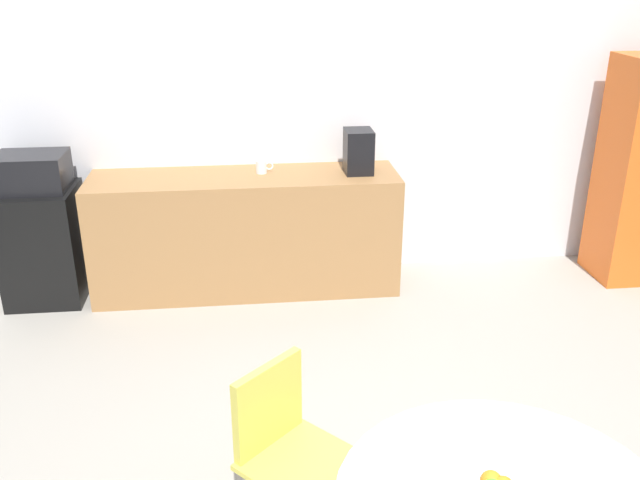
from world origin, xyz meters
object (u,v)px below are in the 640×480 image
microwave (32,172)px  coffee_maker (358,151)px  mini_fridge (44,245)px  chair_yellow (285,437)px  mug_white (262,167)px

microwave → coffee_maker: (2.33, 0.00, 0.08)m
mini_fridge → chair_yellow: bearing=-57.1°
microwave → mug_white: (1.62, 0.06, -0.03)m
mini_fridge → mug_white: 1.70m
coffee_maker → microwave: bearing=180.0°
mini_fridge → microwave: 0.55m
mini_fridge → coffee_maker: size_ratio=2.65×
mini_fridge → chair_yellow: mini_fridge is taller
mini_fridge → mug_white: (1.62, 0.06, 0.52)m
chair_yellow → coffee_maker: (0.71, 2.50, 0.54)m
mini_fridge → coffee_maker: 2.42m
chair_yellow → mini_fridge: bearing=122.9°
mini_fridge → microwave: bearing=0.0°
mug_white → chair_yellow: bearing=-90.0°
coffee_maker → chair_yellow: bearing=-105.8°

